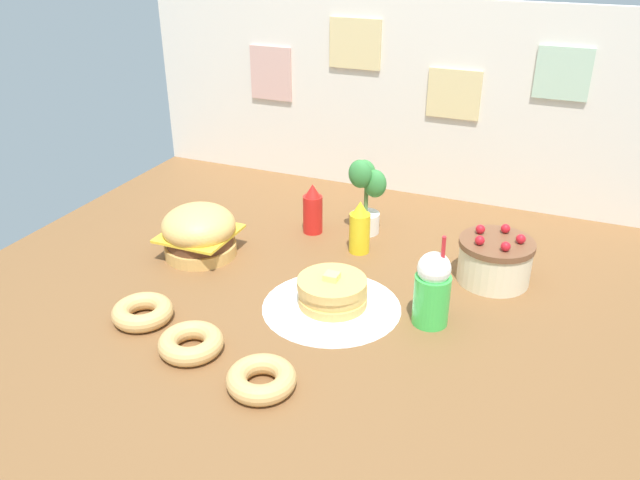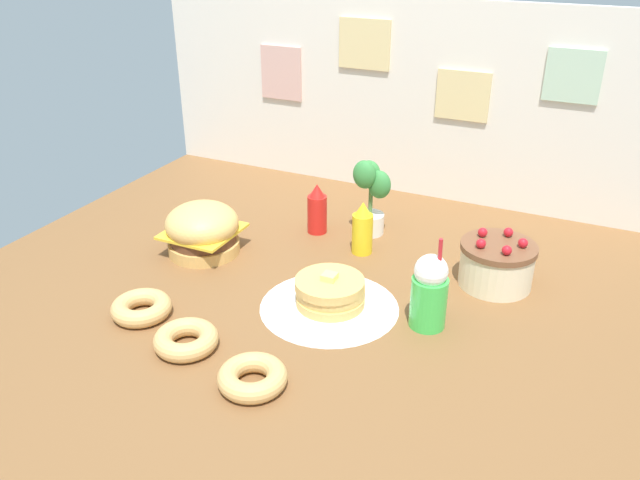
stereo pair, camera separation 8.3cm
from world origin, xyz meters
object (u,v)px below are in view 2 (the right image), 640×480
at_px(burger, 203,230).
at_px(donut_pink_glaze, 141,307).
at_px(donut_vanilla, 252,377).
at_px(potted_plant, 371,194).
at_px(cream_soda_cup, 429,292).
at_px(donut_chocolate, 186,339).
at_px(layer_cake, 497,264).
at_px(mustard_bottle, 362,229).
at_px(pancake_stack, 330,295).
at_px(ketchup_bottle, 317,210).

height_order(burger, donut_pink_glaze, burger).
distance_m(donut_vanilla, potted_plant, 1.00).
relative_size(cream_soda_cup, donut_chocolate, 1.61).
distance_m(donut_chocolate, potted_plant, 0.96).
distance_m(layer_cake, donut_chocolate, 1.04).
bearing_deg(cream_soda_cup, potted_plant, 127.00).
height_order(cream_soda_cup, donut_chocolate, cream_soda_cup).
distance_m(mustard_bottle, cream_soda_cup, 0.50).
bearing_deg(mustard_bottle, donut_vanilla, -88.33).
distance_m(pancake_stack, donut_pink_glaze, 0.59).
bearing_deg(pancake_stack, cream_soda_cup, 7.47).
bearing_deg(pancake_stack, potted_plant, 98.69).
xyz_separation_m(pancake_stack, donut_chocolate, (-0.29, -0.37, -0.02)).
xyz_separation_m(layer_cake, donut_chocolate, (-0.73, -0.74, -0.05)).
bearing_deg(burger, donut_pink_glaze, -81.22).
xyz_separation_m(burger, ketchup_bottle, (0.30, 0.33, 0.00)).
height_order(donut_pink_glaze, potted_plant, potted_plant).
relative_size(burger, layer_cake, 1.06).
distance_m(ketchup_bottle, potted_plant, 0.22).
bearing_deg(cream_soda_cup, burger, 173.06).
bearing_deg(potted_plant, donut_pink_glaze, -116.61).
height_order(layer_cake, potted_plant, potted_plant).
bearing_deg(donut_pink_glaze, mustard_bottle, 56.18).
bearing_deg(donut_vanilla, donut_chocolate, 166.02).
xyz_separation_m(burger, mustard_bottle, (0.53, 0.25, 0.00)).
bearing_deg(ketchup_bottle, layer_cake, -8.64).
bearing_deg(pancake_stack, layer_cake, 40.23).
height_order(burger, layer_cake, burger).
xyz_separation_m(pancake_stack, cream_soda_cup, (0.31, 0.04, 0.07)).
xyz_separation_m(ketchup_bottle, donut_vanilla, (0.25, -0.91, -0.06)).
distance_m(burger, layer_cake, 1.04).
distance_m(layer_cake, ketchup_bottle, 0.72).
bearing_deg(donut_pink_glaze, burger, 98.78).
distance_m(burger, potted_plant, 0.65).
height_order(pancake_stack, mustard_bottle, mustard_bottle).
distance_m(layer_cake, donut_pink_glaze, 1.16).
xyz_separation_m(cream_soda_cup, donut_chocolate, (-0.59, -0.41, -0.09)).
relative_size(layer_cake, donut_pink_glaze, 1.34).
distance_m(cream_soda_cup, donut_vanilla, 0.58).
relative_size(burger, donut_chocolate, 1.43).
relative_size(layer_cake, cream_soda_cup, 0.83).
height_order(layer_cake, ketchup_bottle, ketchup_bottle).
height_order(cream_soda_cup, donut_pink_glaze, cream_soda_cup).
bearing_deg(pancake_stack, burger, 165.67).
distance_m(burger, donut_vanilla, 0.80).
height_order(burger, mustard_bottle, mustard_bottle).
distance_m(mustard_bottle, donut_vanilla, 0.83).
bearing_deg(donut_chocolate, burger, 119.55).
bearing_deg(cream_soda_cup, pancake_stack, -172.53).
relative_size(burger, potted_plant, 0.87).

